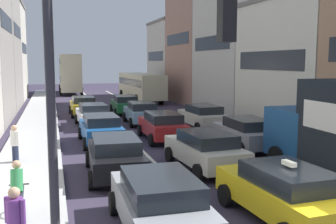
# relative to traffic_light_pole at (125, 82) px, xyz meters

# --- Properties ---
(sidewalk_left) EXTENTS (2.60, 64.00, 0.14)m
(sidewalk_left) POSITION_rel_traffic_light_pole_xyz_m (-2.25, 20.64, -3.75)
(sidewalk_left) COLOR #AAAAAA
(sidewalk_left) RESTS_ON ground
(lane_stripe_left) EXTENTS (0.16, 60.00, 0.01)m
(lane_stripe_left) POSITION_rel_traffic_light_pole_xyz_m (2.75, 20.64, -3.81)
(lane_stripe_left) COLOR silver
(lane_stripe_left) RESTS_ON ground
(lane_stripe_right) EXTENTS (0.16, 60.00, 0.01)m
(lane_stripe_right) POSITION_rel_traffic_light_pole_xyz_m (6.15, 20.64, -3.81)
(lane_stripe_right) COLOR silver
(lane_stripe_right) RESTS_ON ground
(building_row_right) EXTENTS (7.20, 43.90, 11.90)m
(building_row_right) POSITION_rel_traffic_light_pole_xyz_m (14.35, 23.43, 1.12)
(building_row_right) COLOR #B2ADA3
(building_row_right) RESTS_ON ground
(traffic_light_pole) EXTENTS (3.58, 0.38, 5.50)m
(traffic_light_pole) POSITION_rel_traffic_light_pole_xyz_m (0.00, 0.00, 0.00)
(traffic_light_pole) COLOR #2D2D33
(traffic_light_pole) RESTS_ON ground
(taxi_centre_lane_front) EXTENTS (2.24, 4.39, 1.66)m
(taxi_centre_lane_front) POSITION_rel_traffic_light_pole_xyz_m (4.50, 1.92, -3.02)
(taxi_centre_lane_front) COLOR yellow
(taxi_centre_lane_front) RESTS_ON ground
(sedan_left_lane_front) EXTENTS (2.13, 4.34, 1.49)m
(sedan_left_lane_front) POSITION_rel_traffic_light_pole_xyz_m (1.17, 2.11, -3.02)
(sedan_left_lane_front) COLOR gray
(sedan_left_lane_front) RESTS_ON ground
(sedan_centre_lane_second) EXTENTS (2.29, 4.41, 1.49)m
(sedan_centre_lane_second) POSITION_rel_traffic_light_pole_xyz_m (4.40, 7.29, -3.02)
(sedan_centre_lane_second) COLOR beige
(sedan_centre_lane_second) RESTS_ON ground
(wagon_left_lane_second) EXTENTS (2.24, 4.39, 1.49)m
(wagon_left_lane_second) POSITION_rel_traffic_light_pole_xyz_m (0.90, 7.31, -3.02)
(wagon_left_lane_second) COLOR black
(wagon_left_lane_second) RESTS_ON ground
(hatchback_centre_lane_third) EXTENTS (2.12, 4.33, 1.49)m
(hatchback_centre_lane_third) POSITION_rel_traffic_light_pole_xyz_m (4.36, 13.36, -3.02)
(hatchback_centre_lane_third) COLOR #A51E1E
(hatchback_centre_lane_third) RESTS_ON ground
(sedan_left_lane_third) EXTENTS (2.11, 4.32, 1.49)m
(sedan_left_lane_third) POSITION_rel_traffic_light_pole_xyz_m (1.08, 13.34, -3.02)
(sedan_left_lane_third) COLOR #194C8C
(sedan_left_lane_third) RESTS_ON ground
(coupe_centre_lane_fourth) EXTENTS (2.17, 4.35, 1.49)m
(coupe_centre_lane_fourth) POSITION_rel_traffic_light_pole_xyz_m (4.47, 19.10, -3.02)
(coupe_centre_lane_fourth) COLOR #759EB7
(coupe_centre_lane_fourth) RESTS_ON ground
(sedan_left_lane_fourth) EXTENTS (2.17, 4.35, 1.49)m
(sedan_left_lane_fourth) POSITION_rel_traffic_light_pole_xyz_m (1.23, 18.92, -3.02)
(sedan_left_lane_fourth) COLOR silver
(sedan_left_lane_fourth) RESTS_ON ground
(sedan_centre_lane_fifth) EXTENTS (2.16, 4.35, 1.49)m
(sedan_centre_lane_fifth) POSITION_rel_traffic_light_pole_xyz_m (4.32, 24.57, -3.02)
(sedan_centre_lane_fifth) COLOR #19592D
(sedan_centre_lane_fifth) RESTS_ON ground
(sedan_left_lane_fifth) EXTENTS (2.11, 4.33, 1.49)m
(sedan_left_lane_fifth) POSITION_rel_traffic_light_pole_xyz_m (1.04, 24.53, -3.02)
(sedan_left_lane_fifth) COLOR #B29319
(sedan_left_lane_fifth) RESTS_ON ground
(sedan_right_lane_behind_truck) EXTENTS (2.13, 4.33, 1.49)m
(sedan_right_lane_behind_truck) POSITION_rel_traffic_light_pole_xyz_m (7.67, 10.22, -3.02)
(sedan_right_lane_behind_truck) COLOR gray
(sedan_right_lane_behind_truck) RESTS_ON ground
(wagon_right_lane_far) EXTENTS (2.20, 4.37, 1.49)m
(wagon_right_lane_far) POSITION_rel_traffic_light_pole_xyz_m (7.77, 16.24, -3.02)
(wagon_right_lane_far) COLOR beige
(wagon_right_lane_far) RESTS_ON ground
(bus_mid_queue_primary) EXTENTS (3.15, 10.60, 2.90)m
(bus_mid_queue_primary) POSITION_rel_traffic_light_pole_xyz_m (7.75, 34.33, -2.06)
(bus_mid_queue_primary) COLOR #BFB793
(bus_mid_queue_primary) RESTS_ON ground
(bus_far_queue_secondary) EXTENTS (2.84, 10.51, 5.06)m
(bus_far_queue_secondary) POSITION_rel_traffic_light_pole_xyz_m (1.02, 46.94, -0.99)
(bus_far_queue_secondary) COLOR #BFB793
(bus_far_queue_secondary) RESTS_ON ground
(cyclist_on_sidewalk) EXTENTS (0.50, 1.73, 1.72)m
(cyclist_on_sidewalk) POSITION_rel_traffic_light_pole_xyz_m (-2.15, 3.48, -2.97)
(cyclist_on_sidewalk) COLOR black
(cyclist_on_sidewalk) RESTS_ON ground
(pedestrian_near_kerb) EXTENTS (0.44, 0.38, 1.66)m
(pedestrian_near_kerb) POSITION_rel_traffic_light_pole_xyz_m (-2.04, 1.47, -2.87)
(pedestrian_near_kerb) COLOR #262D47
(pedestrian_near_kerb) RESTS_ON ground
(pedestrian_mid_sidewalk) EXTENTS (0.37, 0.45, 1.66)m
(pedestrian_mid_sidewalk) POSITION_rel_traffic_light_pole_xyz_m (-2.75, 9.96, -2.87)
(pedestrian_mid_sidewalk) COLOR #262D47
(pedestrian_mid_sidewalk) RESTS_ON ground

